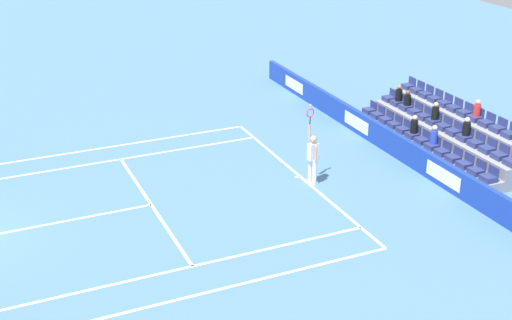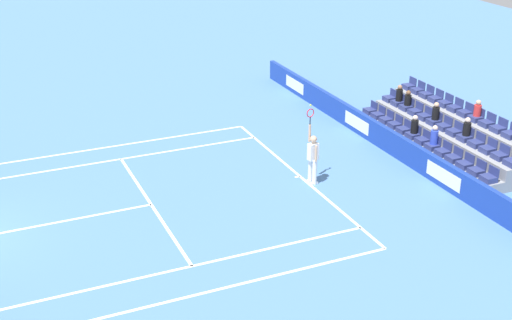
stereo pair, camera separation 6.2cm
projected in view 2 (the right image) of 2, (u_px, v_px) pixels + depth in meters
name	position (u px, v px, depth m)	size (l,w,h in m)	color
line_baseline	(300.00, 176.00, 25.08)	(10.97, 0.10, 0.01)	white
line_service	(151.00, 204.00, 23.05)	(8.23, 0.10, 0.01)	white
line_centre_service	(52.00, 223.00, 21.87)	(0.10, 6.40, 0.01)	white
line_singles_sideline_left	(109.00, 161.00, 26.34)	(0.10, 11.89, 0.01)	white
line_singles_sideline_right	(176.00, 270.00, 19.43)	(0.10, 11.89, 0.01)	white
line_doubles_sideline_left	(101.00, 148.00, 27.49)	(0.10, 11.89, 0.01)	white
line_doubles_sideline_right	(192.00, 296.00, 18.28)	(0.10, 11.89, 0.01)	white
line_centre_mark	(297.00, 177.00, 25.04)	(0.10, 0.20, 0.01)	white
sponsor_barrier	(398.00, 147.00, 26.43)	(22.70, 0.22, 0.93)	#193899
tennis_player	(313.00, 157.00, 24.18)	(0.53, 0.39, 2.85)	white
stadium_stand	(448.00, 135.00, 27.25)	(8.06, 2.85, 2.10)	gray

